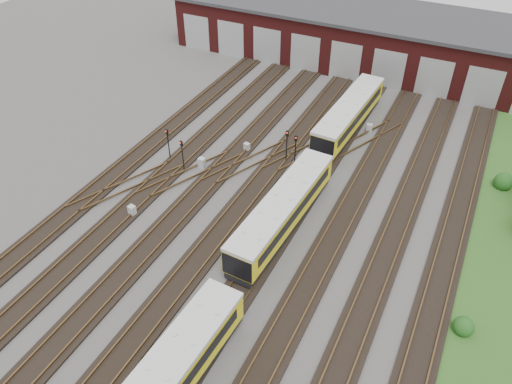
% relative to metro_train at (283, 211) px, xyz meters
% --- Properties ---
extents(ground, '(120.00, 120.00, 0.00)m').
position_rel_metro_train_xyz_m(ground, '(-2.00, -7.23, -1.76)').
color(ground, '#44413F').
rests_on(ground, ground).
extents(track_network, '(30.40, 70.00, 0.33)m').
position_rel_metro_train_xyz_m(track_network, '(-2.17, -6.64, -1.65)').
color(track_network, black).
rests_on(track_network, ground).
extents(maintenance_shed, '(51.00, 12.50, 6.35)m').
position_rel_metro_train_xyz_m(maintenance_shed, '(-2.01, 32.75, 1.45)').
color(maintenance_shed, '#4F1413').
rests_on(maintenance_shed, ground).
extents(metro_train, '(3.09, 45.59, 2.79)m').
position_rel_metro_train_xyz_m(metro_train, '(0.00, 0.00, 0.00)').
color(metro_train, black).
rests_on(metro_train, ground).
extents(signal_mast_0, '(0.30, 0.29, 3.18)m').
position_rel_metro_train_xyz_m(signal_mast_0, '(-13.04, 3.97, 0.28)').
color(signal_mast_0, black).
rests_on(signal_mast_0, ground).
extents(signal_mast_1, '(0.27, 0.26, 3.24)m').
position_rel_metro_train_xyz_m(signal_mast_1, '(-10.79, 2.87, 0.30)').
color(signal_mast_1, black).
rests_on(signal_mast_1, ground).
extents(signal_mast_2, '(0.29, 0.27, 2.94)m').
position_rel_metro_train_xyz_m(signal_mast_2, '(-2.50, 8.44, 0.14)').
color(signal_mast_2, black).
rests_on(signal_mast_2, ground).
extents(signal_mast_3, '(0.29, 0.27, 3.34)m').
position_rel_metro_train_xyz_m(signal_mast_3, '(-3.28, 8.26, 0.37)').
color(signal_mast_3, black).
rests_on(signal_mast_3, ground).
extents(relay_cabinet_0, '(0.65, 0.58, 0.93)m').
position_rel_metro_train_xyz_m(relay_cabinet_0, '(-11.31, -3.91, -1.29)').
color(relay_cabinet_0, '#B1B3B6').
rests_on(relay_cabinet_0, ground).
extents(relay_cabinet_1, '(0.59, 0.53, 0.85)m').
position_rel_metro_train_xyz_m(relay_cabinet_1, '(-7.31, 8.29, -1.33)').
color(relay_cabinet_1, '#B1B3B6').
rests_on(relay_cabinet_1, ground).
extents(relay_cabinet_2, '(0.60, 0.51, 0.98)m').
position_rel_metro_train_xyz_m(relay_cabinet_2, '(-9.72, 4.15, -1.27)').
color(relay_cabinet_2, '#B1B3B6').
rests_on(relay_cabinet_2, ground).
extents(relay_cabinet_3, '(0.64, 0.58, 0.91)m').
position_rel_metro_train_xyz_m(relay_cabinet_3, '(2.04, 16.64, -1.30)').
color(relay_cabinet_3, '#B1B3B6').
rests_on(relay_cabinet_3, ground).
extents(relay_cabinet_4, '(0.68, 0.62, 0.94)m').
position_rel_metro_train_xyz_m(relay_cabinet_4, '(0.79, 2.92, -1.29)').
color(relay_cabinet_4, '#B1B3B6').
rests_on(relay_cabinet_4, ground).
extents(bush_0, '(1.31, 1.31, 1.31)m').
position_rel_metro_train_xyz_m(bush_0, '(14.00, -3.66, -1.10)').
color(bush_0, '#204A15').
rests_on(bush_0, ground).
extents(bush_1, '(1.59, 1.59, 1.59)m').
position_rel_metro_train_xyz_m(bush_1, '(14.80, 13.08, -0.96)').
color(bush_1, '#204A15').
rests_on(bush_1, ground).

